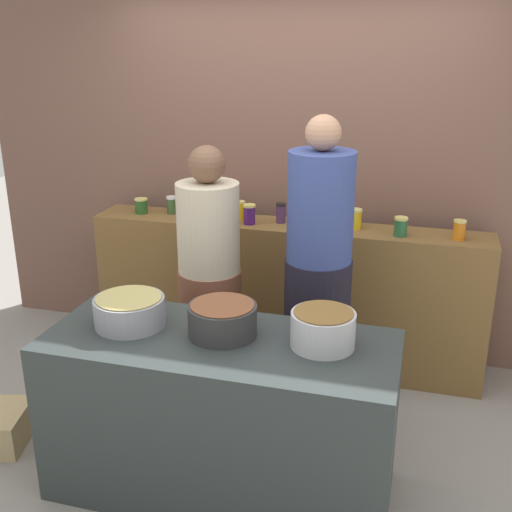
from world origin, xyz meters
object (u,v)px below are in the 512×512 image
at_px(preserve_jar_4, 240,210).
at_px(cooking_pot_right, 323,329).
at_px(cooking_pot_center, 222,320).
at_px(cook_in_cap, 318,290).
at_px(preserve_jar_3, 221,214).
at_px(preserve_jar_0, 141,206).
at_px(cook_with_tongs, 210,292).
at_px(preserve_jar_1, 172,205).
at_px(preserve_jar_7, 355,219).
at_px(preserve_jar_2, 198,207).
at_px(cooking_pot_left, 130,311).
at_px(preserve_jar_8, 401,227).
at_px(preserve_jar_9, 459,230).
at_px(preserve_jar_6, 281,213).
at_px(preserve_jar_5, 249,214).

relative_size(preserve_jar_4, cooking_pot_right, 0.42).
relative_size(preserve_jar_4, cooking_pot_center, 0.38).
bearing_deg(cook_in_cap, preserve_jar_3, 144.69).
distance_m(preserve_jar_0, cook_with_tongs, 1.00).
xyz_separation_m(preserve_jar_1, cooking_pot_right, (1.33, -1.38, -0.15)).
xyz_separation_m(preserve_jar_4, preserve_jar_7, (0.79, -0.00, 0.00)).
height_order(preserve_jar_7, cook_with_tongs, cook_with_tongs).
bearing_deg(preserve_jar_2, cooking_pot_left, -83.26).
distance_m(preserve_jar_8, cook_with_tongs, 1.27).
xyz_separation_m(preserve_jar_2, preserve_jar_4, (0.31, -0.00, -0.00)).
bearing_deg(preserve_jar_9, preserve_jar_0, 179.11).
bearing_deg(cooking_pot_center, preserve_jar_1, 121.20).
xyz_separation_m(preserve_jar_9, cooking_pot_center, (-1.11, -1.30, -0.16)).
bearing_deg(preserve_jar_0, preserve_jar_7, 1.38).
distance_m(preserve_jar_0, cooking_pot_center, 1.71).
relative_size(cooking_pot_right, cook_with_tongs, 0.18).
xyz_separation_m(cooking_pot_left, cook_in_cap, (0.81, 0.75, -0.09)).
bearing_deg(cook_with_tongs, preserve_jar_6, 65.44).
height_order(preserve_jar_1, preserve_jar_4, preserve_jar_4).
distance_m(preserve_jar_0, preserve_jar_9, 2.16).
xyz_separation_m(preserve_jar_1, preserve_jar_6, (0.80, -0.02, 0.01)).
bearing_deg(preserve_jar_7, preserve_jar_4, 179.77).
distance_m(preserve_jar_6, cooking_pot_right, 1.47).
bearing_deg(cooking_pot_left, preserve_jar_4, 84.17).
height_order(preserve_jar_7, cooking_pot_left, preserve_jar_7).
bearing_deg(preserve_jar_8, cooking_pot_right, -101.90).
height_order(preserve_jar_6, cook_with_tongs, cook_with_tongs).
bearing_deg(preserve_jar_3, preserve_jar_6, 13.40).
relative_size(preserve_jar_4, cooking_pot_left, 0.36).
relative_size(preserve_jar_5, cooking_pot_center, 0.41).
xyz_separation_m(preserve_jar_9, cooking_pot_right, (-0.62, -1.29, -0.15)).
distance_m(preserve_jar_4, preserve_jar_8, 1.09).
height_order(preserve_jar_5, preserve_jar_7, preserve_jar_5).
bearing_deg(cooking_pot_left, cook_in_cap, 42.77).
relative_size(preserve_jar_2, preserve_jar_8, 1.03).
bearing_deg(preserve_jar_9, cook_with_tongs, -158.56).
relative_size(preserve_jar_7, cooking_pot_right, 0.44).
bearing_deg(cooking_pot_left, preserve_jar_8, 46.69).
bearing_deg(preserve_jar_3, preserve_jar_9, 1.01).
distance_m(preserve_jar_3, cooking_pot_center, 1.36).
bearing_deg(preserve_jar_7, preserve_jar_0, -178.62).
bearing_deg(preserve_jar_1, preserve_jar_7, -0.77).
distance_m(preserve_jar_3, cooking_pot_left, 1.31).
xyz_separation_m(preserve_jar_0, preserve_jar_9, (2.16, -0.03, 0.01)).
distance_m(preserve_jar_5, preserve_jar_9, 1.35).
relative_size(preserve_jar_3, cooking_pot_left, 0.32).
relative_size(preserve_jar_1, cook_in_cap, 0.07).
relative_size(preserve_jar_3, preserve_jar_8, 0.91).
height_order(cooking_pot_center, cooking_pot_right, cooking_pot_right).
distance_m(preserve_jar_9, cook_with_tongs, 1.59).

